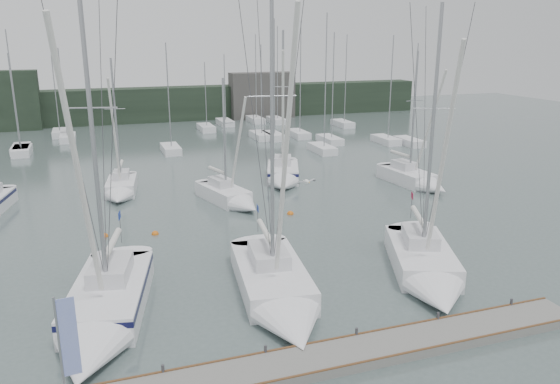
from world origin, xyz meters
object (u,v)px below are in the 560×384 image
Objects in this scene: buoy_a at (155,234)px; dock_banner at (66,344)px; sailboat_near_center at (280,297)px; sailboat_near_left at (102,316)px; sailboat_mid_c at (232,198)px; sailboat_near_right at (428,272)px; sailboat_mid_b at (120,190)px; sailboat_mid_e at (417,180)px; buoy_b at (290,214)px; sailboat_mid_d at (283,176)px; buoy_c at (104,236)px.

buoy_a is 0.11× the size of dock_banner.
buoy_a is at bearing 68.99° from dock_banner.
buoy_a is at bearing 117.27° from sailboat_near_center.
sailboat_near_left reaches higher than sailboat_mid_c.
sailboat_mid_c is (1.98, 16.70, -0.05)m from sailboat_near_center.
sailboat_mid_c is 2.44× the size of dock_banner.
sailboat_near_left is 16.21m from sailboat_near_right.
sailboat_mid_b is at bearing 98.96° from buoy_a.
sailboat_near_right is 17.45m from buoy_a.
sailboat_mid_e is 25.16× the size of buoy_b.
sailboat_mid_d is at bearing 51.94° from dock_banner.
buoy_b is 0.99× the size of buoy_c.
sailboat_mid_e is 34.95m from dock_banner.
sailboat_near_right is 1.09× the size of sailboat_mid_d.
sailboat_near_left is at bearing -107.56° from buoy_a.
sailboat_mid_c is 21.28× the size of buoy_b.
buoy_c is (-7.53, 12.77, -0.57)m from sailboat_near_center.
buoy_c is at bearing -173.43° from sailboat_mid_c.
sailboat_near_right is 21.53m from sailboat_mid_d.
sailboat_near_center reaches higher than sailboat_mid_c.
buoy_a is at bearing -122.64° from sailboat_mid_d.
sailboat_near_right is at bearing -127.44° from sailboat_mid_e.
buoy_a is at bearing -175.03° from sailboat_mid_e.
sailboat_near_center is at bearing 23.54° from dock_banner.
sailboat_near_left is 33.69× the size of buoy_b.
sailboat_mid_e is at bearing 11.15° from buoy_a.
sailboat_mid_c is (9.99, 16.00, -0.13)m from sailboat_near_left.
sailboat_mid_b is 0.96× the size of sailboat_mid_e.
sailboat_near_left reaches higher than sailboat_mid_d.
sailboat_near_left reaches higher than dock_banner.
buoy_b is (13.38, 12.43, -0.66)m from sailboat_near_left.
sailboat_mid_b is at bearing 130.78° from sailboat_mid_c.
sailboat_mid_d is at bearing 29.85° from buoy_c.
buoy_a is 3.21m from buoy_c.
buoy_a is at bearing -160.15° from sailboat_mid_c.
sailboat_near_left reaches higher than sailboat_mid_e.
sailboat_mid_b is (-5.93, 21.91, -0.05)m from sailboat_near_center.
dock_banner is at bearing -88.61° from sailboat_mid_b.
sailboat_mid_b is 14.32m from buoy_b.
sailboat_near_right is 32.17× the size of buoy_a.
dock_banner is at bearing -132.85° from sailboat_mid_c.
sailboat_mid_d is 3.31× the size of dock_banner.
sailboat_near_center is (8.00, -0.71, -0.09)m from sailboat_near_left.
sailboat_near_left is 3.87× the size of dock_banner.
sailboat_near_left is at bearing -107.57° from sailboat_mid_d.
sailboat_near_right is 26.03m from sailboat_mid_b.
dock_banner is (-3.17, -27.00, 2.34)m from sailboat_mid_b.
sailboat_mid_d is at bearing 113.42° from sailboat_near_right.
buoy_a is (-12.18, -9.45, -0.64)m from sailboat_mid_d.
sailboat_mid_b is (-14.13, 21.87, -0.06)m from sailboat_near_right.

